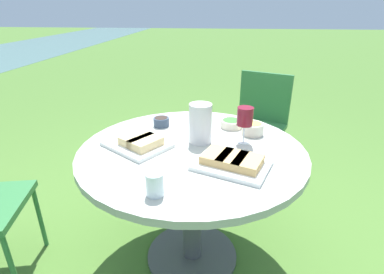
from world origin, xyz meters
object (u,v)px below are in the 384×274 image
object	(u,v)px
water_pitcher	(200,123)
handbag	(175,149)
dining_table	(192,169)
chair_near_left	(259,118)
wine_glass	(245,117)

from	to	relation	value
water_pitcher	handbag	size ratio (longest dim) A/B	0.57
dining_table	chair_near_left	xyz separation A→B (m)	(1.07, -0.46, -0.08)
water_pitcher	handbag	distance (m)	1.37
water_pitcher	wine_glass	size ratio (longest dim) A/B	1.07
wine_glass	handbag	distance (m)	1.45
handbag	dining_table	bearing A→B (deg)	-166.19
handbag	water_pitcher	bearing A→B (deg)	-163.55
dining_table	handbag	xyz separation A→B (m)	(1.20, 0.29, -0.48)
chair_near_left	water_pitcher	size ratio (longest dim) A/B	4.22
chair_near_left	water_pitcher	world-z (taller)	water_pitcher
dining_table	water_pitcher	size ratio (longest dim) A/B	5.50
chair_near_left	wine_glass	world-z (taller)	wine_glass
chair_near_left	dining_table	bearing A→B (deg)	156.55
water_pitcher	handbag	world-z (taller)	water_pitcher
handbag	wine_glass	bearing A→B (deg)	-153.27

